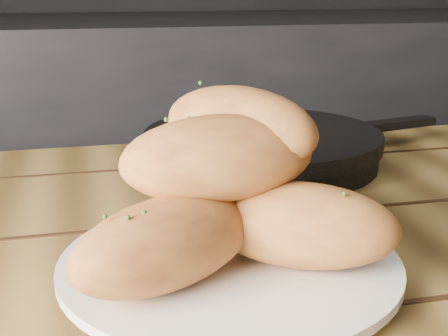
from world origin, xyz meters
TOP-DOWN VIEW (x-y plane):
  - counter at (0.00, 1.70)m, footprint 2.80×0.60m
  - plate at (-0.68, 0.65)m, footprint 0.28×0.28m
  - bread_rolls at (-0.69, 0.66)m, footprint 0.28×0.25m
  - skillet at (-0.56, 0.97)m, footprint 0.45×0.32m

SIDE VIEW (x-z plane):
  - counter at x=0.00m, z-range 0.00..0.90m
  - plate at x=-0.68m, z-range 0.75..0.77m
  - skillet at x=-0.56m, z-range 0.75..0.80m
  - bread_rolls at x=-0.69m, z-range 0.76..0.90m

